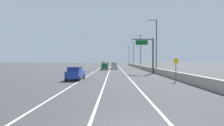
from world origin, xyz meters
name	(u,v)px	position (x,y,z in m)	size (l,w,h in m)	color
ground_plane	(116,67)	(0.00, 64.00, 0.00)	(320.00, 320.00, 0.00)	#38383A
lane_stripe_left	(100,68)	(-5.50, 55.00, 0.00)	(0.16, 130.00, 0.00)	silver
lane_stripe_center	(110,68)	(-2.00, 55.00, 0.00)	(0.16, 130.00, 0.00)	silver
lane_stripe_right	(120,68)	(1.50, 55.00, 0.00)	(0.16, 130.00, 0.00)	silver
jersey_barrier_right	(149,69)	(8.20, 40.00, 0.55)	(0.60, 120.00, 1.10)	#9E998E
overhead_sign_gantry	(150,51)	(6.86, 32.27, 4.73)	(4.68, 0.36, 7.50)	#47474C
speed_advisory_sign	(176,68)	(7.30, 17.06, 1.76)	(0.60, 0.11, 3.00)	#4C4C51
lamp_post_right_second	(155,43)	(8.43, 33.68, 6.73)	(2.14, 0.44, 11.92)	#4C4C51
lamp_post_right_third	(140,49)	(8.59, 58.12, 6.73)	(2.14, 0.44, 11.92)	#4C4C51
lamp_post_right_fourth	(133,52)	(8.71, 82.56, 6.73)	(2.14, 0.44, 11.92)	#4C4C51
lamp_post_right_fifth	(129,54)	(8.74, 106.99, 6.73)	(2.14, 0.44, 11.92)	#4C4C51
car_blue_0	(75,73)	(-6.31, 18.63, 0.93)	(2.04, 4.53, 1.87)	#1E389E
car_yellow_1	(103,64)	(-6.24, 91.89, 1.00)	(1.87, 4.59, 2.01)	gold
car_green_2	(105,67)	(-3.48, 46.12, 0.95)	(2.08, 4.46, 1.90)	#196033
car_silver_3	(114,66)	(-0.70, 50.86, 1.02)	(2.01, 4.25, 2.06)	#B7B7BC
car_white_4	(108,64)	(-3.79, 88.10, 1.02)	(1.97, 4.71, 2.04)	white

